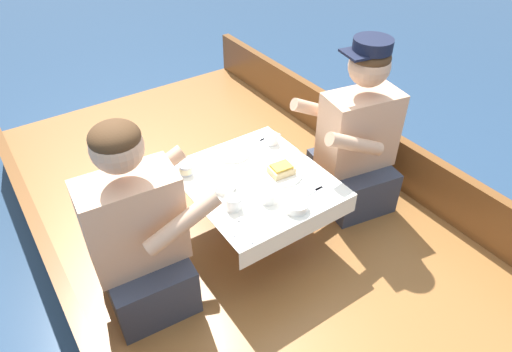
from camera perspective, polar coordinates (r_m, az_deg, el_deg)
The scene contains 22 objects.
ground_plane at distance 2.72m, azimuth -0.71°, elevation -10.29°, with size 60.00×60.00×0.00m, color navy.
boat_deck at distance 2.63m, azimuth -0.73°, elevation -8.53°, with size 2.01×3.70×0.24m, color brown.
gunwale_port at distance 2.23m, azimuth -22.80°, elevation -13.28°, with size 0.06×3.70×0.31m, color brown.
gunwale_starboard at distance 2.97m, azimuth 15.13°, elevation 3.25°, with size 0.06×3.70×0.31m, color brown.
cockpit_table at distance 2.27m, azimuth -0.00°, elevation -1.22°, with size 0.66×0.73×0.39m.
person_port at distance 2.04m, azimuth -14.47°, elevation -7.40°, with size 0.55×0.47×0.95m.
person_starboard at distance 2.56m, azimuth 12.39°, elevation 4.12°, with size 0.57×0.52×0.98m.
plate_sandwich at distance 2.28m, azimuth 3.16°, elevation 0.27°, with size 0.21×0.21×0.01m.
plate_bread at distance 2.42m, azimuth -2.93°, elevation 2.91°, with size 0.19×0.19×0.01m.
sandwich at distance 2.26m, azimuth 3.18°, elevation 0.82°, with size 0.13×0.10×0.05m.
bowl_port_near at distance 2.19m, azimuth -4.03°, elevation -1.06°, with size 0.11×0.11×0.04m.
bowl_starboard_near at distance 2.08m, azimuth 5.04°, elevation -3.65°, with size 0.11×0.11×0.04m.
coffee_cup_port at distance 2.07m, azimuth -2.82°, elevation -3.34°, with size 0.10×0.07×0.06m.
coffee_cup_starboard at distance 2.11m, azimuth 1.66°, elevation -2.51°, with size 0.11×0.08×0.05m.
coffee_cup_center at distance 2.49m, azimuth 2.06°, elevation 4.70°, with size 0.09×0.06×0.06m.
tin_can at distance 2.29m, azimuth -8.77°, elevation 0.82°, with size 0.07×0.07×0.05m.
utensil_fork_port at distance 2.50m, azimuth -0.05°, elevation 4.09°, with size 0.17×0.04×0.00m.
utensil_spoon_center at distance 2.26m, azimuth 6.63°, elevation -0.39°, with size 0.06×0.17×0.01m.
utensil_spoon_port at distance 2.00m, azimuth -1.59°, elevation -6.19°, with size 0.06×0.17×0.01m.
utensil_fork_starboard at distance 2.18m, azimuth 7.01°, elevation -2.03°, with size 0.17×0.02×0.00m.
utensil_spoon_starboard at distance 2.26m, azimuth -0.21°, elevation -0.01°, with size 0.10×0.16×0.01m.
utensil_knife_port at distance 2.01m, azimuth -3.34°, elevation -5.91°, with size 0.06×0.17×0.00m.
Camera 1 is at (-0.99, -1.51, 2.04)m, focal length 32.00 mm.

